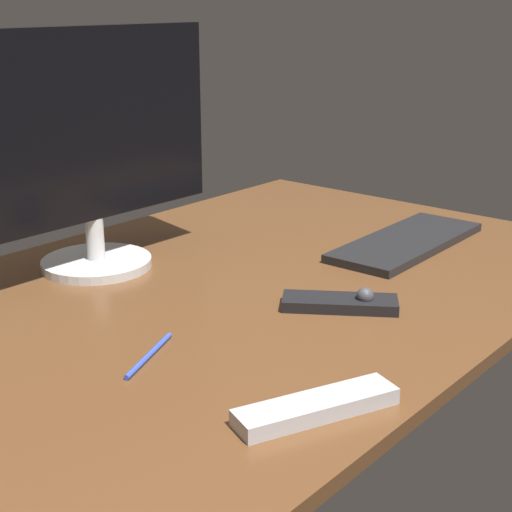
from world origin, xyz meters
TOP-DOWN VIEW (x-y plane):
  - desk at (0.00, 0.00)cm, footprint 140.00×84.00cm
  - monitor at (-3.13, 24.15)cm, footprint 48.75×18.60cm
  - keyboard at (41.31, -10.37)cm, footprint 36.27×13.96cm
  - media_remote at (8.22, -18.44)cm, footprint 14.16×17.21cm
  - tv_remote at (-19.50, -33.72)cm, footprint 19.47×11.72cm
  - pen at (-21.56, -8.89)cm, footprint 12.37×5.75cm

SIDE VIEW (x-z plane):
  - desk at x=0.00cm, z-range 0.00..2.00cm
  - pen at x=-21.56cm, z-range 2.00..2.71cm
  - keyboard at x=41.31cm, z-range 2.00..3.51cm
  - media_remote at x=8.22cm, z-range 1.25..4.66cm
  - tv_remote at x=-19.50cm, z-range 2.00..3.94cm
  - monitor at x=-3.13cm, z-range 3.68..43.30cm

